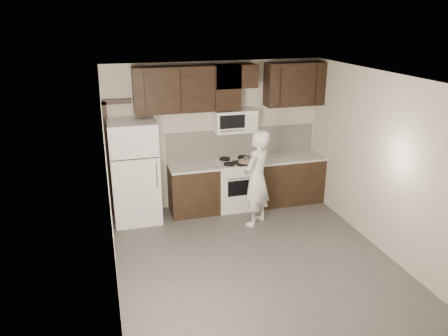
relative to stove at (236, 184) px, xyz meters
name	(u,v)px	position (x,y,z in m)	size (l,w,h in m)	color
floor	(255,261)	(-0.30, -1.94, -0.46)	(4.50, 4.50, 0.00)	#524F4D
back_wall	(216,135)	(-0.30, 0.31, 0.89)	(4.00, 4.00, 0.00)	beige
ceiling	(260,78)	(-0.30, -1.94, 2.24)	(4.50, 4.50, 0.00)	white
counter_run	(251,183)	(0.30, 0.00, 0.00)	(2.95, 0.64, 0.91)	black
stove	(236,184)	(0.00, 0.00, 0.00)	(0.76, 0.66, 0.94)	white
backsplash	(242,142)	(0.20, 0.30, 0.72)	(2.90, 0.02, 0.54)	silver
upper_cabinets	(230,86)	(-0.09, 0.14, 1.82)	(3.48, 0.35, 0.78)	black
microwave	(235,121)	(0.00, 0.12, 1.19)	(0.76, 0.42, 0.40)	white
refrigerator	(135,172)	(-1.85, -0.05, 0.44)	(0.80, 0.76, 1.80)	white
door_trim	(110,149)	(-2.22, 0.27, 0.79)	(0.50, 0.08, 2.12)	black
saucepan	(248,160)	(0.18, -0.15, 0.51)	(0.26, 0.15, 0.15)	silver
baking_tray	(246,162)	(0.15, -0.13, 0.46)	(0.42, 0.31, 0.02)	black
pizza	(246,161)	(0.15, -0.13, 0.48)	(0.28, 0.28, 0.02)	tan
person	(257,179)	(0.12, -0.78, 0.38)	(0.62, 0.40, 1.69)	white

